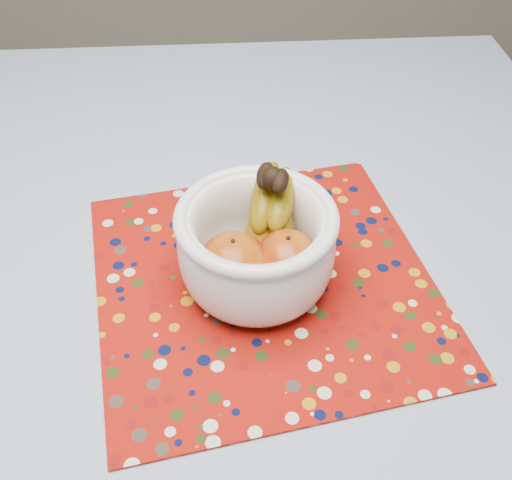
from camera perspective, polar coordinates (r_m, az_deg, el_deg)
table at (r=0.84m, az=-7.59°, el=-7.33°), size 1.20×1.20×0.75m
tablecloth at (r=0.78m, az=-8.13°, el=-3.55°), size 1.32×1.32×0.01m
placemat at (r=0.76m, az=0.78°, el=-3.88°), size 0.48×0.48×0.00m
fruit_bowl at (r=0.71m, az=0.50°, el=0.12°), size 0.19×0.21×0.15m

